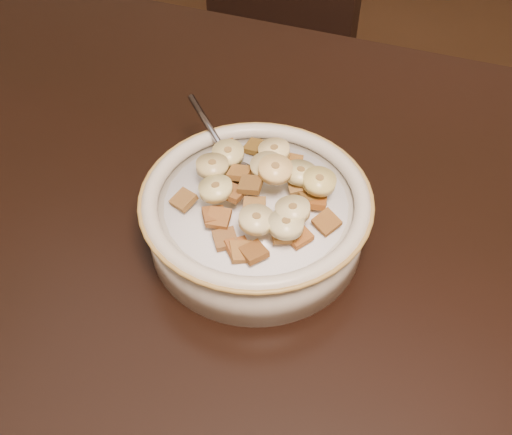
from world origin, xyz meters
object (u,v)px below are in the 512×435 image
(chair, at_px, (256,83))
(table, at_px, (19,213))
(spoon, at_px, (240,178))
(cereal_bowl, at_px, (256,221))

(chair, bearing_deg, table, -80.15)
(table, relative_size, chair, 1.60)
(spoon, bearing_deg, chair, -118.73)
(table, height_order, spoon, spoon)
(spoon, bearing_deg, cereal_bowl, 90.00)
(chair, height_order, cereal_bowl, chair)
(chair, relative_size, cereal_bowl, 4.17)
(cereal_bowl, bearing_deg, table, -173.94)
(table, xyz_separation_m, spoon, (0.24, 0.05, 0.07))
(cereal_bowl, xyz_separation_m, spoon, (-0.02, 0.02, 0.03))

